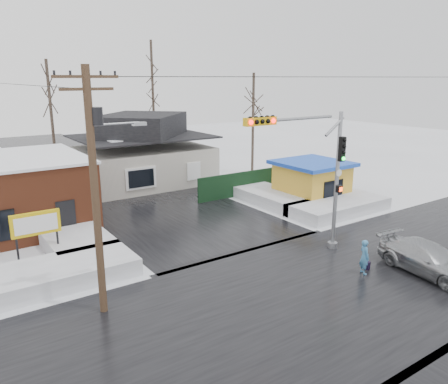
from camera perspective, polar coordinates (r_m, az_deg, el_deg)
ground at (r=19.00m, az=12.54°, el=-12.46°), size 120.00×120.00×0.00m
road_ns at (r=19.00m, az=12.55°, el=-12.43°), size 10.00×120.00×0.02m
road_ew at (r=19.00m, az=12.55°, el=-12.43°), size 120.00×10.00×0.02m
snowbank_nw at (r=20.38m, az=-21.49°, el=-10.00°), size 7.00×3.00×0.80m
snowbank_ne at (r=29.50m, az=14.73°, el=-1.86°), size 7.00×3.00×0.80m
snowbank_nside_w at (r=25.34m, az=-19.74°, el=-4.99°), size 3.00×8.00×0.80m
snowbank_nside_e at (r=31.56m, az=5.50°, el=-0.35°), size 3.00×8.00×0.80m
traffic_signal at (r=21.15m, az=11.92°, el=3.42°), size 6.05×0.68×7.00m
utility_pole at (r=15.92m, az=-16.38°, el=1.58°), size 3.15×0.44×9.00m
marquee_sign at (r=22.14m, az=-23.36°, el=-4.00°), size 2.20×0.21×2.55m
house at (r=36.87m, az=-10.59°, el=5.18°), size 10.40×8.40×5.76m
kiosk at (r=31.54m, az=11.38°, el=1.40°), size 4.60×4.60×2.88m
fence at (r=32.65m, az=2.60°, el=1.12°), size 8.00×0.12×1.80m
tree_far_left at (r=38.31m, az=-21.95°, el=12.77°), size 3.00×3.00×10.00m
tree_far_mid at (r=43.52m, az=-9.41°, el=15.81°), size 3.00×3.00×12.00m
tree_far_right at (r=39.87m, az=3.87°, el=12.66°), size 3.00×3.00×9.00m
pedestrian at (r=20.68m, az=17.86°, el=-8.11°), size 0.56×0.68×1.59m
car at (r=21.79m, az=25.13°, el=-7.96°), size 2.34×4.89×1.37m
shopping_bag at (r=21.38m, az=18.29°, el=-9.19°), size 0.30×0.20×0.35m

